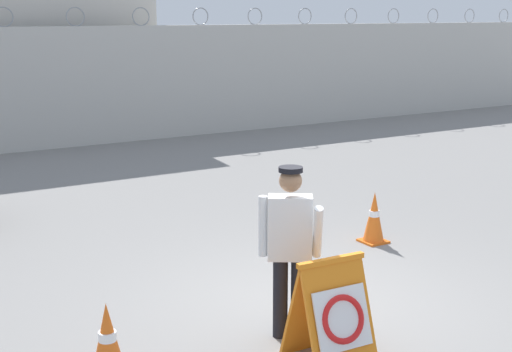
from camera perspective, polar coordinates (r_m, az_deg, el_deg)
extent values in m
plane|color=gray|center=(8.20, 4.99, -10.21)|extent=(90.00, 90.00, 0.00)
cube|color=beige|center=(17.88, -16.54, 6.73)|extent=(36.00, 0.30, 2.91)
torus|color=gray|center=(17.60, -19.58, 11.90)|extent=(0.47, 0.03, 0.47)
torus|color=gray|center=(18.02, -14.25, 12.25)|extent=(0.47, 0.03, 0.47)
torus|color=gray|center=(18.59, -9.20, 12.48)|extent=(0.47, 0.03, 0.47)
torus|color=gray|center=(19.28, -4.47, 12.61)|extent=(0.47, 0.03, 0.47)
torus|color=gray|center=(20.09, -0.09, 12.66)|extent=(0.47, 0.03, 0.47)
torus|color=gray|center=(21.00, 3.93, 12.64)|extent=(0.47, 0.03, 0.47)
torus|color=gray|center=(22.00, 7.60, 12.57)|extent=(0.47, 0.03, 0.47)
torus|color=gray|center=(23.08, 10.94, 12.46)|extent=(0.47, 0.03, 0.47)
torus|color=gray|center=(24.23, 13.96, 12.33)|extent=(0.47, 0.03, 0.47)
torus|color=gray|center=(25.44, 16.71, 12.18)|extent=(0.47, 0.03, 0.47)
torus|color=gray|center=(26.70, 19.19, 12.02)|extent=(0.47, 0.03, 0.47)
cube|color=beige|center=(22.34, -19.69, 10.24)|extent=(6.52, 7.57, 4.92)
cube|color=orange|center=(6.65, 6.74, -11.32)|extent=(0.69, 0.40, 1.00)
cube|color=orange|center=(6.90, 5.11, -10.35)|extent=(0.69, 0.40, 1.00)
cube|color=orange|center=(6.59, 6.01, -6.74)|extent=(0.71, 0.09, 0.05)
cube|color=white|center=(6.62, 6.93, -11.27)|extent=(0.57, 0.22, 0.54)
torus|color=red|center=(6.61, 6.99, -11.31)|extent=(0.46, 0.22, 0.44)
cylinder|color=black|center=(7.27, 1.96, -9.71)|extent=(0.15, 0.15, 0.83)
cylinder|color=black|center=(7.28, 3.40, -9.72)|extent=(0.15, 0.15, 0.83)
cube|color=silver|center=(7.02, 2.74, -4.15)|extent=(0.48, 0.42, 0.64)
sphere|color=#936B4C|center=(6.90, 2.78, -0.39)|extent=(0.23, 0.23, 0.23)
cylinder|color=silver|center=(7.02, 0.56, -4.03)|extent=(0.09, 0.09, 0.61)
cylinder|color=silver|center=(6.94, 4.96, -4.51)|extent=(0.26, 0.33, 0.59)
cylinder|color=black|center=(6.87, 2.79, 0.53)|extent=(0.24, 0.24, 0.05)
cone|color=orange|center=(6.60, -11.79, -12.76)|extent=(0.32, 0.32, 0.71)
cylinder|color=white|center=(6.58, -11.81, -12.48)|extent=(0.16, 0.16, 0.10)
cube|color=orange|center=(10.41, 9.36, -5.16)|extent=(0.35, 0.35, 0.03)
cone|color=orange|center=(10.31, 9.43, -3.20)|extent=(0.30, 0.30, 0.71)
cylinder|color=white|center=(10.30, 9.44, -3.01)|extent=(0.15, 0.15, 0.10)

